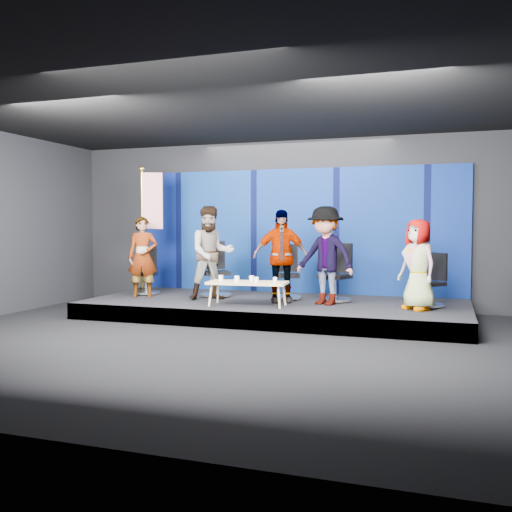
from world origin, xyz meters
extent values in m
plane|color=black|center=(0.00, 0.00, 0.00)|extent=(10.00, 10.00, 0.00)
cube|color=black|center=(0.00, 4.00, 1.75)|extent=(10.00, 0.02, 3.50)
cube|color=black|center=(0.00, -4.00, 1.75)|extent=(10.00, 0.02, 3.50)
cube|color=black|center=(0.00, 0.00, 3.50)|extent=(10.00, 8.00, 0.02)
cube|color=black|center=(0.00, 2.50, 0.15)|extent=(7.00, 3.00, 0.30)
cube|color=#071054|center=(0.00, 3.95, 1.60)|extent=(7.00, 0.08, 2.60)
cylinder|color=silver|center=(-2.80, 2.64, 0.33)|extent=(0.72, 0.72, 0.06)
cylinder|color=silver|center=(-2.80, 2.64, 0.54)|extent=(0.06, 0.06, 0.37)
cube|color=black|center=(-2.80, 2.64, 0.72)|extent=(0.58, 0.58, 0.06)
cube|color=black|center=(-2.89, 2.85, 1.03)|extent=(0.39, 0.20, 0.51)
imported|color=black|center=(-2.63, 2.23, 1.09)|extent=(0.68, 0.57, 1.59)
cylinder|color=silver|center=(-1.28, 2.73, 0.33)|extent=(0.86, 0.86, 0.06)
cylinder|color=silver|center=(-1.28, 2.73, 0.57)|extent=(0.07, 0.07, 0.41)
cube|color=black|center=(-1.28, 2.73, 0.78)|extent=(0.69, 0.69, 0.07)
cube|color=black|center=(-1.41, 2.93, 1.12)|extent=(0.41, 0.30, 0.57)
imported|color=black|center=(-1.19, 2.29, 1.19)|extent=(1.10, 1.04, 1.78)
cylinder|color=silver|center=(0.16, 2.81, 0.33)|extent=(0.75, 0.75, 0.06)
cylinder|color=silver|center=(0.16, 2.81, 0.56)|extent=(0.07, 0.07, 0.40)
cube|color=black|center=(0.16, 2.81, 0.75)|extent=(0.60, 0.60, 0.07)
cube|color=black|center=(0.08, 3.03, 1.08)|extent=(0.43, 0.18, 0.54)
imported|color=black|center=(0.16, 2.36, 1.15)|extent=(1.08, 0.71, 1.70)
cylinder|color=silver|center=(1.09, 2.74, 0.33)|extent=(0.78, 0.78, 0.06)
cylinder|color=silver|center=(1.09, 2.74, 0.56)|extent=(0.07, 0.07, 0.41)
cube|color=black|center=(1.09, 2.74, 0.77)|extent=(0.63, 0.63, 0.07)
cube|color=black|center=(1.18, 2.97, 1.10)|extent=(0.44, 0.20, 0.56)
imported|color=black|center=(1.01, 2.30, 1.18)|extent=(1.29, 1.00, 1.75)
cylinder|color=silver|center=(2.77, 2.57, 0.33)|extent=(0.75, 0.75, 0.05)
cylinder|color=silver|center=(2.77, 2.57, 0.53)|extent=(0.06, 0.06, 0.35)
cube|color=black|center=(2.77, 2.57, 0.70)|extent=(0.60, 0.60, 0.06)
cube|color=black|center=(2.91, 2.72, 1.00)|extent=(0.31, 0.30, 0.48)
imported|color=black|center=(2.60, 2.15, 1.06)|extent=(0.87, 0.86, 1.52)
cube|color=tan|center=(-0.26, 1.71, 0.71)|extent=(1.44, 0.71, 0.04)
cylinder|color=tan|center=(-0.84, 1.42, 0.49)|extent=(0.04, 0.04, 0.39)
cylinder|color=tan|center=(-0.89, 1.88, 0.49)|extent=(0.04, 0.04, 0.39)
cylinder|color=tan|center=(0.37, 1.53, 0.49)|extent=(0.04, 0.04, 0.39)
cylinder|color=tan|center=(0.33, 1.99, 0.49)|extent=(0.04, 0.04, 0.39)
cylinder|color=silver|center=(-0.78, 1.75, 0.78)|extent=(0.08, 0.08, 0.10)
cylinder|color=silver|center=(-0.42, 1.62, 0.78)|extent=(0.09, 0.09, 0.10)
cylinder|color=silver|center=(-0.22, 1.82, 0.78)|extent=(0.08, 0.08, 0.10)
cylinder|color=silver|center=(-0.07, 1.64, 0.77)|extent=(0.08, 0.08, 0.09)
cylinder|color=silver|center=(0.23, 1.77, 0.77)|extent=(0.07, 0.07, 0.09)
cylinder|color=black|center=(-2.93, 2.75, 0.35)|extent=(0.35, 0.35, 0.11)
cylinder|color=gold|center=(-2.93, 2.75, 1.62)|extent=(0.05, 0.05, 2.42)
sphere|color=gold|center=(-2.93, 2.75, 2.88)|extent=(0.12, 0.12, 0.12)
cube|color=#AF1428|center=(-2.72, 2.80, 2.22)|extent=(0.42, 0.20, 1.15)
camera|label=1|loc=(3.06, -7.69, 1.70)|focal=40.00mm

